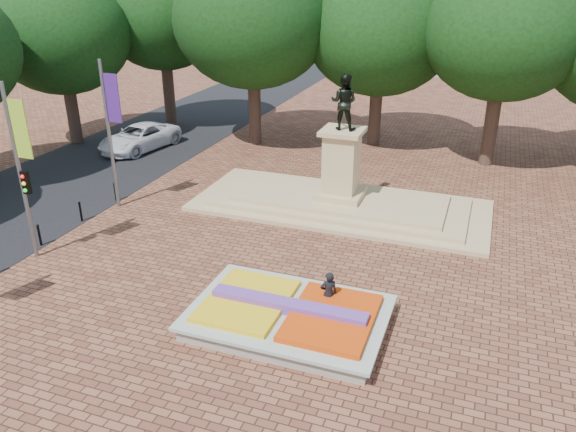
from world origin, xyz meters
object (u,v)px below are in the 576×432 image
(flower_bed, at_px, (289,316))
(monument, at_px, (340,191))
(pedestrian, at_px, (329,294))
(van, at_px, (139,137))

(flower_bed, height_order, monument, monument)
(monument, xyz_separation_m, pedestrian, (2.03, -8.92, -0.08))
(van, bearing_deg, monument, -7.84)
(monument, distance_m, pedestrian, 9.15)
(flower_bed, xyz_separation_m, van, (-15.46, 14.77, 0.40))
(monument, bearing_deg, pedestrian, -77.19)
(pedestrian, bearing_deg, van, -66.51)
(pedestrian, bearing_deg, flower_bed, 20.31)
(flower_bed, bearing_deg, monument, 95.87)
(monument, height_order, van, monument)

